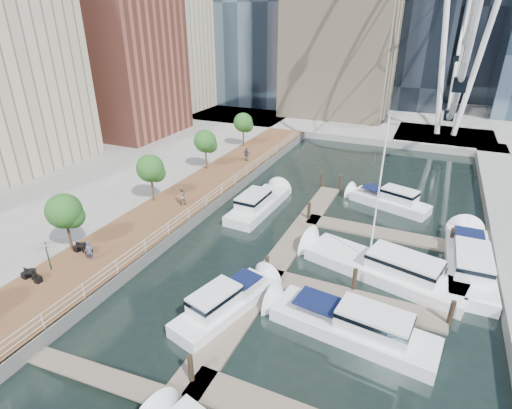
{
  "coord_description": "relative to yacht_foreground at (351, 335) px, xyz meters",
  "views": [
    {
      "loc": [
        12.02,
        -14.11,
        16.96
      ],
      "look_at": [
        -0.22,
        13.26,
        3.0
      ],
      "focal_mm": 28.0,
      "sensor_mm": 36.0,
      "label": 1
    }
  ],
  "objects": [
    {
      "name": "pedestrian_mid",
      "position": [
        -18.11,
        9.49,
        1.9
      ],
      "size": [
        1.01,
        1.09,
        1.81
      ],
      "primitive_type": "imported",
      "rotation": [
        0.0,
        0.0,
        -2.06
      ],
      "color": "#886D5E",
      "rests_on": "boardwalk"
    },
    {
      "name": "pedestrian_near",
      "position": [
        -18.78,
        -1.3,
        1.78
      ],
      "size": [
        0.68,
        0.62,
        1.56
      ],
      "primitive_type": "imported",
      "rotation": [
        0.0,
        0.0,
        0.56
      ],
      "color": "#494A62",
      "rests_on": "boardwalk"
    },
    {
      "name": "cafe_tables",
      "position": [
        -20.18,
        -6.77,
        1.37
      ],
      "size": [
        2.5,
        13.7,
        0.74
      ],
      "color": "black",
      "rests_on": "ground"
    },
    {
      "name": "boardwalk",
      "position": [
        -18.78,
        10.23,
        0.5
      ],
      "size": [
        6.0,
        60.0,
        1.0
      ],
      "primitive_type": "cube",
      "color": "brown",
      "rests_on": "ground"
    },
    {
      "name": "seawall",
      "position": [
        -15.78,
        10.23,
        0.5
      ],
      "size": [
        0.25,
        60.0,
        1.0
      ],
      "primitive_type": "cube",
      "color": "#595954",
      "rests_on": "ground"
    },
    {
      "name": "street_trees",
      "position": [
        -21.18,
        9.23,
        4.29
      ],
      "size": [
        2.6,
        42.6,
        4.6
      ],
      "color": "#3F2B1C",
      "rests_on": "ground"
    },
    {
      "name": "floating_docks",
      "position": [
        -1.81,
        5.21,
        0.49
      ],
      "size": [
        16.0,
        34.0,
        2.6
      ],
      "color": "#6D6051",
      "rests_on": "ground"
    },
    {
      "name": "yacht_foreground",
      "position": [
        0.0,
        0.0,
        0.0
      ],
      "size": [
        10.8,
        4.09,
        2.15
      ],
      "primitive_type": null,
      "rotation": [
        0.0,
        0.0,
        1.45
      ],
      "color": "white",
      "rests_on": "ground"
    },
    {
      "name": "ground",
      "position": [
        -9.78,
        -4.77,
        0.0
      ],
      "size": [
        520.0,
        520.0,
        0.0
      ],
      "primitive_type": "plane",
      "color": "black",
      "rests_on": "ground"
    },
    {
      "name": "midrise_condos",
      "position": [
        -43.34,
        22.05,
        13.42
      ],
      "size": [
        19.0,
        67.0,
        28.0
      ],
      "color": "#BCAD8E",
      "rests_on": "ground"
    },
    {
      "name": "pedestrian_far",
      "position": [
        -18.03,
        23.64,
        1.85
      ],
      "size": [
        0.99,
        0.41,
        1.7
      ],
      "primitive_type": "imported",
      "rotation": [
        0.0,
        0.0,
        3.14
      ],
      "color": "#343741",
      "rests_on": "boardwalk"
    },
    {
      "name": "pier",
      "position": [
        4.22,
        47.23,
        0.5
      ],
      "size": [
        14.0,
        12.0,
        1.0
      ],
      "primitive_type": "cube",
      "color": "gray",
      "rests_on": "ground"
    },
    {
      "name": "land_far",
      "position": [
        -9.78,
        97.23,
        0.5
      ],
      "size": [
        200.0,
        114.0,
        1.0
      ],
      "primitive_type": "cube",
      "color": "gray",
      "rests_on": "ground"
    },
    {
      "name": "railing",
      "position": [
        -15.88,
        10.23,
        1.52
      ],
      "size": [
        0.1,
        60.0,
        1.05
      ],
      "primitive_type": null,
      "color": "white",
      "rests_on": "boardwalk"
    },
    {
      "name": "moored_yachts",
      "position": [
        -0.4,
        6.57,
        0.0
      ],
      "size": [
        21.61,
        34.89,
        11.5
      ],
      "color": "white",
      "rests_on": "ground"
    }
  ]
}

